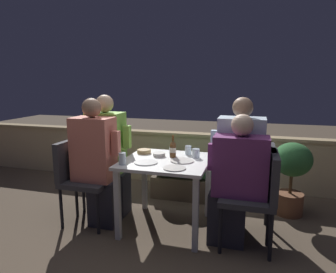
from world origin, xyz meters
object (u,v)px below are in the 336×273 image
(chair_left_near, at_px, (80,172))
(potted_plant, at_px, (292,171))
(chair_right_near, at_px, (259,190))
(person_purple_stripe, at_px, (236,181))
(person_green_blouse, at_px, (109,155))
(chair_left_far, at_px, (94,165))
(chair_right_far, at_px, (258,181))
(person_coral_top, at_px, (97,162))
(person_blue_shirt, at_px, (237,166))
(beer_bottle, at_px, (173,149))

(chair_left_near, height_order, potted_plant, chair_left_near)
(chair_right_near, xyz_separation_m, person_purple_stripe, (-0.20, 0.00, 0.06))
(chair_left_near, relative_size, person_green_blouse, 0.66)
(chair_left_far, relative_size, chair_right_near, 1.00)
(chair_right_far, bearing_deg, person_green_blouse, 178.57)
(person_coral_top, bearing_deg, chair_right_far, 8.54)
(person_purple_stripe, relative_size, person_blue_shirt, 0.90)
(chair_left_near, height_order, chair_right_far, same)
(person_green_blouse, bearing_deg, person_blue_shirt, -1.64)
(person_blue_shirt, bearing_deg, chair_right_near, -49.11)
(person_coral_top, bearing_deg, potted_plant, 22.07)
(person_purple_stripe, bearing_deg, chair_left_far, 169.81)
(person_blue_shirt, bearing_deg, beer_bottle, -178.66)
(person_coral_top, bearing_deg, chair_right_near, -0.33)
(person_coral_top, height_order, person_purple_stripe, person_coral_top)
(person_coral_top, relative_size, person_green_blouse, 0.99)
(chair_left_near, height_order, person_blue_shirt, person_blue_shirt)
(chair_left_near, relative_size, person_blue_shirt, 0.66)
(beer_bottle, bearing_deg, chair_left_far, 176.71)
(chair_left_near, distance_m, potted_plant, 2.27)
(chair_left_near, xyz_separation_m, person_coral_top, (0.20, 0.00, 0.12))
(chair_left_near, bearing_deg, beer_bottle, 13.25)
(chair_left_far, xyz_separation_m, potted_plant, (2.13, 0.51, -0.03))
(person_purple_stripe, distance_m, chair_right_far, 0.32)
(chair_right_far, relative_size, potted_plant, 1.07)
(potted_plant, bearing_deg, person_purple_stripe, -125.07)
(chair_left_far, height_order, potted_plant, chair_left_far)
(chair_left_far, distance_m, person_blue_shirt, 1.58)
(chair_left_near, relative_size, person_purple_stripe, 0.73)
(chair_left_far, distance_m, beer_bottle, 0.97)
(person_purple_stripe, bearing_deg, person_blue_shirt, 91.72)
(person_green_blouse, distance_m, potted_plant, 2.01)
(chair_left_near, xyz_separation_m, person_green_blouse, (0.20, 0.27, 0.13))
(chair_left_near, bearing_deg, person_purple_stripe, -0.33)
(person_green_blouse, bearing_deg, person_coral_top, -89.46)
(person_blue_shirt, distance_m, potted_plant, 0.80)
(chair_right_far, xyz_separation_m, potted_plant, (0.36, 0.55, -0.03))
(chair_left_far, distance_m, person_green_blouse, 0.24)
(potted_plant, bearing_deg, chair_left_far, -166.59)
(chair_right_near, height_order, person_blue_shirt, person_blue_shirt)
(person_green_blouse, xyz_separation_m, person_purple_stripe, (1.38, -0.28, -0.08))
(chair_right_near, bearing_deg, person_blue_shirt, 130.89)
(chair_left_far, bearing_deg, person_blue_shirt, -1.43)
(chair_left_near, xyz_separation_m, chair_left_far, (-0.00, 0.27, 0.00))
(chair_left_near, distance_m, person_green_blouse, 0.36)
(person_purple_stripe, bearing_deg, person_green_blouse, 168.37)
(person_green_blouse, relative_size, person_blue_shirt, 1.00)
(chair_right_far, xyz_separation_m, beer_bottle, (-0.83, -0.01, 0.26))
(chair_right_near, height_order, chair_right_far, same)
(person_green_blouse, bearing_deg, chair_right_near, -10.16)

